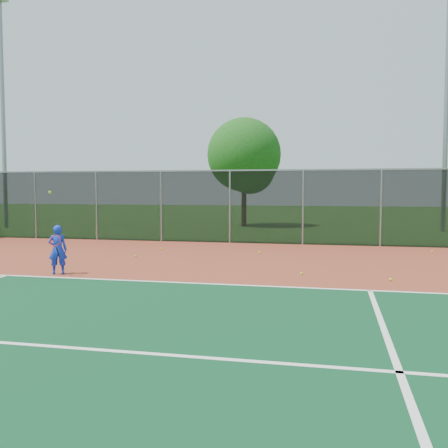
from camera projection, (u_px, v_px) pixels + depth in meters
The scene contains 15 objects.
ground at pixel (260, 322), 8.42m from camera, with size 120.00×120.00×0.00m, color #245217.
court_apron at pixel (274, 297), 10.37m from camera, with size 30.00×20.00×0.02m, color brown.
court_green at pixel (421, 431), 4.58m from camera, with size 22.00×13.00×0.01m, color #0E4523.
court_lines at pixel (398, 369), 6.16m from camera, with size 22.10×13.05×0.00m.
fence_back at pixel (303, 206), 20.00m from camera, with size 30.00×0.06×3.03m.
tennis_player at pixel (58, 249), 13.04m from camera, with size 0.59×0.65×2.18m.
practice_ball_1 at pixel (161, 249), 18.42m from camera, with size 0.07×0.07×0.07m, color #C6ED1B.
practice_ball_2 at pixel (391, 280), 12.10m from camera, with size 0.07×0.07×0.07m, color #C6ED1B.
practice_ball_3 at pixel (136, 256), 16.42m from camera, with size 0.07×0.07×0.07m, color #C6ED1B.
practice_ball_4 at pixel (259, 252), 17.29m from camera, with size 0.07×0.07×0.07m, color #C6ED1B.
practice_ball_5 at pixel (432, 252), 17.54m from camera, with size 0.07×0.07×0.07m, color #C6ED1B.
practice_ball_7 at pixel (302, 274), 12.96m from camera, with size 0.07×0.07×0.07m, color #C6ED1B.
floodlight_nw at pixel (3, 99), 28.46m from camera, with size 0.90×0.40×13.16m.
floodlight_n at pixel (447, 91), 25.95m from camera, with size 0.90×0.40×13.16m.
tree_back_left at pixel (245, 158), 30.04m from camera, with size 4.47×4.47×6.56m.
Camera 1 is at (1.18, -8.22, 2.25)m, focal length 40.00 mm.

